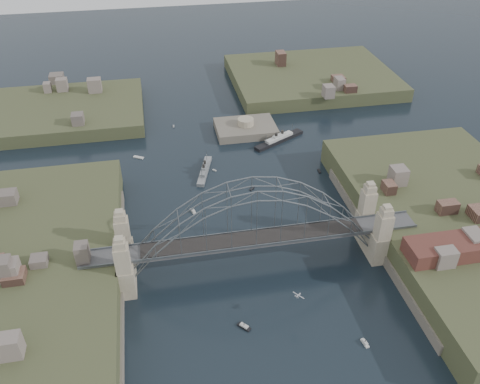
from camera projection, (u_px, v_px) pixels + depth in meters
name	position (u px, v px, depth m)	size (l,w,h in m)	color
ground	(253.00, 263.00, 128.46)	(500.00, 500.00, 0.00)	black
bridge	(254.00, 226.00, 121.38)	(84.00, 13.80, 24.60)	#4A4A4D
shore_west	(17.00, 288.00, 118.57)	(50.50, 90.00, 12.00)	#3D4225
shore_east	(459.00, 231.00, 136.09)	(50.50, 90.00, 12.00)	#3D4225
headland_nw	(66.00, 116.00, 196.18)	(60.00, 45.00, 9.00)	#3D4225
headland_ne	(311.00, 81.00, 224.14)	(70.00, 55.00, 9.50)	#3D4225
fort_island	(246.00, 133.00, 186.79)	(22.00, 16.00, 9.40)	#60594C
wharf_shed	(448.00, 248.00, 118.18)	(20.00, 8.00, 4.00)	#592D26
finger_pier	(450.00, 324.00, 111.50)	(4.00, 22.00, 1.40)	#4A4A4D
naval_cruiser_near	(204.00, 170.00, 163.25)	(7.04, 17.02, 5.12)	gray
naval_cruiser_far	(135.00, 116.00, 195.54)	(5.43, 16.52, 5.53)	gray
ocean_liner	(279.00, 139.00, 180.22)	(20.17, 13.01, 5.27)	black
aeroplane	(298.00, 296.00, 109.52)	(2.03, 2.55, 0.44)	#ACAEB4
small_boat_a	(193.00, 211.00, 146.22)	(1.71, 2.90, 1.43)	beige
small_boat_b	(252.00, 189.00, 155.74)	(1.89, 1.92, 0.45)	beige
small_boat_c	(244.00, 326.00, 111.38)	(2.98, 3.12, 1.43)	beige
small_boat_d	(319.00, 171.00, 164.08)	(0.85, 2.33, 0.45)	beige
small_boat_e	(138.00, 157.00, 171.22)	(3.74, 2.86, 0.45)	beige
small_boat_f	(214.00, 170.00, 164.50)	(1.35, 1.35, 0.45)	beige
small_boat_g	(365.00, 343.00, 107.72)	(1.21, 2.57, 1.43)	beige
small_boat_h	(174.00, 126.00, 189.88)	(0.74, 1.86, 0.45)	beige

